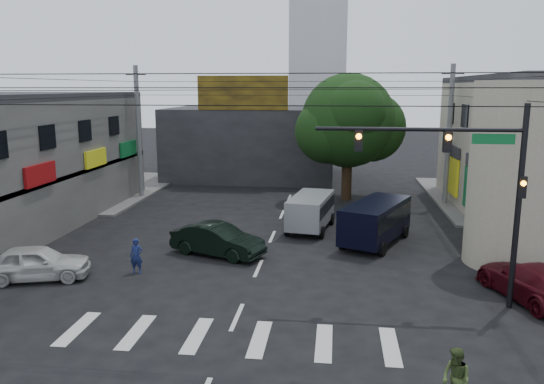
% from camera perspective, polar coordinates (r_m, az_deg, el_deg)
% --- Properties ---
extents(ground, '(160.00, 160.00, 0.00)m').
position_cam_1_polar(ground, '(21.36, -2.27, -9.99)').
color(ground, black).
rests_on(ground, ground).
extents(sidewalk_far_left, '(16.00, 16.00, 0.15)m').
position_cam_1_polar(sidewalk_far_left, '(43.90, -22.12, 0.34)').
color(sidewalk_far_left, '#514F4C').
rests_on(sidewalk_far_left, ground).
extents(corner_column, '(4.00, 4.00, 8.00)m').
position_cam_1_polar(corner_column, '(25.17, 24.84, 1.67)').
color(corner_column, gray).
rests_on(corner_column, ground).
extents(building_far, '(14.00, 10.00, 6.00)m').
position_cam_1_polar(building_far, '(46.46, -2.06, 5.36)').
color(building_far, '#232326').
rests_on(building_far, ground).
extents(billboard, '(7.00, 0.30, 2.60)m').
position_cam_1_polar(billboard, '(41.39, -3.18, 10.60)').
color(billboard, olive).
rests_on(billboard, building_far).
extents(street_tree, '(6.40, 6.40, 8.70)m').
position_cam_1_polar(street_tree, '(36.73, 8.20, 7.58)').
color(street_tree, black).
rests_on(street_tree, ground).
extents(traffic_gantry, '(7.10, 0.35, 7.20)m').
position_cam_1_polar(traffic_gantry, '(19.42, 20.54, 1.94)').
color(traffic_gantry, black).
rests_on(traffic_gantry, ground).
extents(utility_pole_far_left, '(0.32, 0.32, 9.20)m').
position_cam_1_polar(utility_pole_far_left, '(38.33, -14.16, 6.19)').
color(utility_pole_far_left, '#59595B').
rests_on(utility_pole_far_left, ground).
extents(utility_pole_far_right, '(0.32, 0.32, 9.20)m').
position_cam_1_polar(utility_pole_far_right, '(36.52, 18.49, 5.73)').
color(utility_pole_far_right, '#59595B').
rests_on(utility_pole_far_right, ground).
extents(dark_sedan, '(4.54, 5.51, 1.47)m').
position_cam_1_polar(dark_sedan, '(24.89, -5.87, -5.15)').
color(dark_sedan, black).
rests_on(dark_sedan, ground).
extents(white_compact, '(3.85, 5.06, 1.43)m').
position_cam_1_polar(white_compact, '(23.74, -24.00, -6.96)').
color(white_compact, beige).
rests_on(white_compact, ground).
extents(maroon_sedan, '(5.04, 6.13, 1.42)m').
position_cam_1_polar(maroon_sedan, '(21.90, 26.21, -8.66)').
color(maroon_sedan, '#400911').
rests_on(maroon_sedan, ground).
extents(silver_minivan, '(5.02, 3.26, 1.91)m').
position_cam_1_polar(silver_minivan, '(29.15, 4.16, -2.25)').
color(silver_minivan, '#95989C').
rests_on(silver_minivan, ground).
extents(navy_van, '(6.71, 5.84, 2.10)m').
position_cam_1_polar(navy_van, '(27.02, 11.08, -3.30)').
color(navy_van, black).
rests_on(navy_van, ground).
extents(traffic_officer, '(0.57, 0.39, 1.50)m').
position_cam_1_polar(traffic_officer, '(23.12, -14.38, -6.69)').
color(traffic_officer, '#162050').
rests_on(traffic_officer, ground).
extents(pedestrian_olive, '(1.29, 1.28, 1.56)m').
position_cam_1_polar(pedestrian_olive, '(14.29, 19.17, -18.49)').
color(pedestrian_olive, '#374921').
rests_on(pedestrian_olive, ground).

